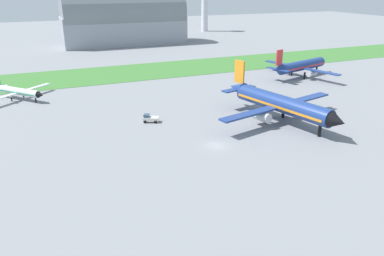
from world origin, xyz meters
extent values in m
plane|color=gray|center=(0.00, 0.00, 0.00)|extent=(600.00, 600.00, 0.00)
cube|color=#3D7533|center=(0.00, 72.10, 0.04)|extent=(360.00, 28.00, 0.08)
cylinder|color=silver|center=(-37.09, 50.30, 2.44)|extent=(11.21, 12.33, 2.03)
cone|color=black|center=(-31.71, 44.20, 2.44)|extent=(2.84, 2.84, 1.99)
cube|color=#198C4C|center=(-37.09, 50.30, 2.29)|extent=(10.70, 11.75, 0.28)
cube|color=silver|center=(-33.16, 54.30, 2.08)|extent=(9.33, 8.47, 0.20)
cube|color=silver|center=(-41.56, 46.91, 2.08)|extent=(9.33, 8.47, 0.20)
cylinder|color=#B7BABF|center=(-34.30, 52.54, 2.08)|extent=(1.56, 1.65, 0.65)
cylinder|color=#B7BABF|center=(-39.67, 47.81, 2.08)|extent=(1.56, 1.65, 0.65)
cube|color=silver|center=(-41.40, 57.34, 2.64)|extent=(2.94, 2.80, 0.16)
cylinder|color=black|center=(-33.06, 45.72, 0.71)|extent=(0.37, 0.37, 1.42)
cylinder|color=black|center=(-36.25, 52.39, 0.71)|extent=(0.37, 0.37, 1.42)
cylinder|color=black|center=(-39.27, 49.73, 0.71)|extent=(0.37, 0.37, 1.42)
cylinder|color=navy|center=(20.03, 6.42, 4.57)|extent=(10.01, 26.54, 4.02)
cone|color=black|center=(23.42, -7.81, 4.57)|extent=(4.68, 4.47, 3.94)
cone|color=navy|center=(16.48, 21.36, 5.07)|extent=(4.71, 5.82, 3.62)
cube|color=orange|center=(20.03, 6.42, 4.27)|extent=(9.74, 25.14, 0.56)
cube|color=navy|center=(28.40, 9.16, 3.87)|extent=(17.66, 6.55, 0.40)
cube|color=navy|center=(11.33, 5.10, 3.87)|extent=(17.66, 6.55, 0.40)
cylinder|color=#B7BABF|center=(25.33, 8.43, 2.43)|extent=(3.17, 4.78, 2.21)
cylinder|color=#B7BABF|center=(14.40, 5.83, 2.43)|extent=(3.17, 4.78, 2.21)
cube|color=orange|center=(16.65, 20.64, 9.51)|extent=(1.23, 3.31, 5.85)
cube|color=navy|center=(19.14, 21.24, 4.97)|extent=(5.49, 3.32, 0.32)
cube|color=navy|center=(14.16, 20.05, 4.97)|extent=(5.49, 3.32, 0.32)
cylinder|color=black|center=(22.57, -4.25, 1.28)|extent=(0.72, 0.72, 2.56)
cylinder|color=black|center=(22.68, 8.93, 1.28)|extent=(0.72, 0.72, 2.56)
cylinder|color=black|center=(16.54, 7.46, 1.28)|extent=(0.72, 0.72, 2.56)
cylinder|color=navy|center=(54.20, 42.39, 3.95)|extent=(22.84, 9.45, 3.47)
cone|color=black|center=(66.37, 45.77, 3.95)|extent=(3.96, 4.13, 3.40)
cone|color=navy|center=(41.42, 38.83, 4.38)|extent=(5.10, 4.20, 3.13)
cube|color=red|center=(54.20, 42.39, 3.69)|extent=(21.64, 9.17, 0.49)
cube|color=navy|center=(51.56, 49.52, 3.34)|extent=(6.20, 15.20, 0.35)
cube|color=navy|center=(55.63, 34.91, 3.34)|extent=(6.20, 15.20, 0.35)
cylinder|color=#B7BABF|center=(52.29, 46.89, 2.10)|extent=(4.16, 2.86, 1.91)
cylinder|color=#B7BABF|center=(54.89, 37.54, 2.10)|extent=(4.16, 2.86, 1.91)
cube|color=red|center=(42.03, 39.00, 8.21)|extent=(2.85, 1.16, 5.05)
cube|color=navy|center=(41.44, 41.13, 4.30)|extent=(3.01, 4.77, 0.28)
cube|color=navy|center=(42.62, 36.87, 4.30)|extent=(3.01, 4.77, 0.28)
cylinder|color=black|center=(63.33, 44.93, 1.11)|extent=(0.63, 0.63, 2.21)
cylinder|color=black|center=(51.95, 44.59, 1.11)|extent=(0.63, 0.63, 2.21)
cylinder|color=black|center=(53.41, 39.33, 1.11)|extent=(0.63, 0.63, 2.21)
cube|color=white|center=(-8.25, 18.39, 0.80)|extent=(4.02, 3.16, 0.90)
cube|color=#334C60|center=(-9.16, 18.82, 1.60)|extent=(1.81, 1.92, 0.70)
cylinder|color=black|center=(-9.77, 18.11, 0.35)|extent=(0.74, 0.52, 0.70)
cylinder|color=black|center=(-9.01, 19.74, 0.35)|extent=(0.74, 0.52, 0.70)
cylinder|color=black|center=(-7.49, 17.04, 0.35)|extent=(0.74, 0.52, 0.70)
cylinder|color=black|center=(-6.72, 18.67, 0.35)|extent=(0.74, 0.52, 0.70)
cube|color=#9399A3|center=(14.71, 141.34, 7.41)|extent=(64.20, 22.06, 14.81)
cylinder|color=gray|center=(14.71, 141.34, 17.02)|extent=(62.91, 24.27, 24.27)
cylinder|color=silver|center=(79.09, 178.39, 14.63)|extent=(4.40, 4.40, 29.26)
camera|label=1|loc=(-31.43, -61.87, 30.79)|focal=34.79mm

